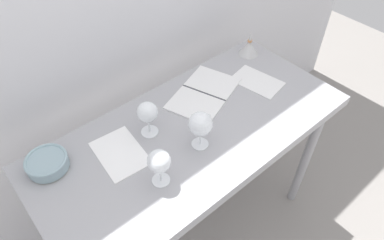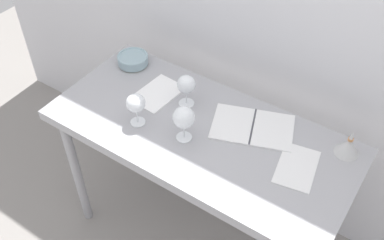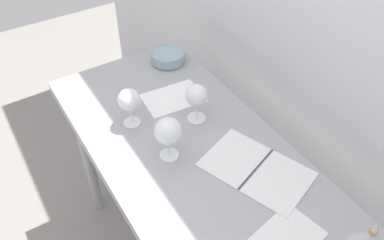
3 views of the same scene
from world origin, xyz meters
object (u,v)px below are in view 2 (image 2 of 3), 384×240
at_px(wine_glass_near_left, 136,104).
at_px(tasting_sheet_upper, 158,93).
at_px(wine_glass_far_left, 186,85).
at_px(tasting_bowl, 133,59).
at_px(wine_glass_near_center, 184,118).
at_px(open_notebook, 253,127).
at_px(decanter_funnel, 348,146).
at_px(tasting_sheet_lower, 297,167).

distance_m(wine_glass_near_left, tasting_sheet_upper, 0.24).
xyz_separation_m(wine_glass_far_left, wine_glass_near_left, (-0.11, -0.23, -0.00)).
height_order(tasting_sheet_upper, tasting_bowl, tasting_bowl).
height_order(wine_glass_near_center, open_notebook, wine_glass_near_center).
height_order(tasting_sheet_upper, decanter_funnel, decanter_funnel).
height_order(wine_glass_far_left, tasting_sheet_upper, wine_glass_far_left).
distance_m(open_notebook, tasting_bowl, 0.75).
bearing_deg(tasting_bowl, wine_glass_far_left, -13.86).
bearing_deg(tasting_bowl, wine_glass_near_left, -48.15).
relative_size(wine_glass_near_left, tasting_sheet_upper, 0.66).
bearing_deg(wine_glass_near_center, wine_glass_far_left, 121.59).
relative_size(wine_glass_far_left, tasting_bowl, 1.00).
distance_m(wine_glass_far_left, tasting_sheet_upper, 0.19).
xyz_separation_m(open_notebook, tasting_sheet_upper, (-0.50, -0.05, -0.00)).
bearing_deg(wine_glass_near_center, tasting_sheet_lower, 14.13).
relative_size(wine_glass_far_left, wine_glass_near_center, 0.94).
bearing_deg(wine_glass_near_left, tasting_sheet_upper, 102.34).
relative_size(wine_glass_near_left, tasting_sheet_lower, 0.68).
bearing_deg(tasting_sheet_upper, open_notebook, 10.53).
distance_m(wine_glass_near_center, tasting_sheet_lower, 0.51).
xyz_separation_m(wine_glass_near_left, wine_glass_near_center, (0.23, 0.04, 0.00)).
bearing_deg(tasting_bowl, tasting_sheet_lower, -9.54).
bearing_deg(tasting_sheet_upper, wine_glass_far_left, 10.79).
xyz_separation_m(wine_glass_near_center, tasting_sheet_lower, (0.48, 0.12, -0.12)).
xyz_separation_m(wine_glass_far_left, tasting_bowl, (-0.41, 0.10, -0.08)).
distance_m(wine_glass_near_center, tasting_sheet_upper, 0.35).
bearing_deg(wine_glass_far_left, open_notebook, 5.56).
height_order(open_notebook, tasting_sheet_lower, open_notebook).
xyz_separation_m(wine_glass_far_left, tasting_sheet_lower, (0.60, -0.07, -0.11)).
bearing_deg(tasting_sheet_upper, wine_glass_near_center, -27.42).
bearing_deg(tasting_bowl, decanter_funnel, 1.10).
distance_m(wine_glass_near_left, open_notebook, 0.53).
distance_m(tasting_sheet_upper, decanter_funnel, 0.91).
relative_size(wine_glass_near_center, tasting_sheet_lower, 0.72).
bearing_deg(tasting_sheet_lower, tasting_sheet_upper, 165.22).
bearing_deg(wine_glass_near_center, open_notebook, 45.30).
height_order(wine_glass_far_left, open_notebook, wine_glass_far_left).
bearing_deg(wine_glass_far_left, wine_glass_near_left, -116.09).
bearing_deg(wine_glass_near_center, decanter_funnel, 26.62).
bearing_deg(tasting_sheet_upper, tasting_sheet_lower, 0.90).
relative_size(open_notebook, decanter_funnel, 3.40).
xyz_separation_m(wine_glass_far_left, decanter_funnel, (0.74, 0.12, -0.07)).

